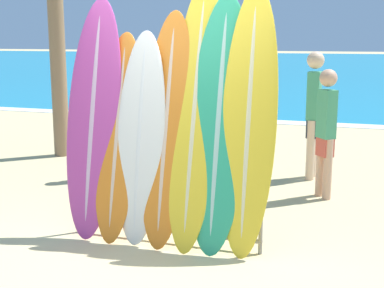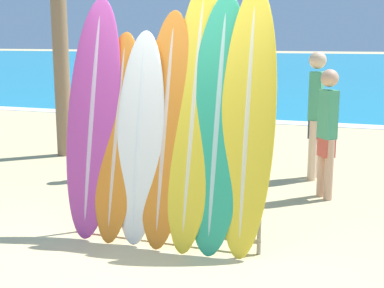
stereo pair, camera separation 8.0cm
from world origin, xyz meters
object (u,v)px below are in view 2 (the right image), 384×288
Objects in this scene: surfboard_slot_0 at (93,118)px; surfboard_slot_2 at (140,138)px; surfboard_rack at (165,199)px; person_far_right at (315,111)px; surfboard_slot_3 at (166,129)px; surfboard_slot_4 at (194,115)px; surfboard_slot_1 at (117,137)px; surfboard_slot_6 at (247,123)px; person_mid_beach at (111,121)px; person_far_left at (256,90)px; surfboard_slot_5 at (218,124)px; person_near_water at (327,129)px.

surfboard_slot_2 is at bearing -5.03° from surfboard_slot_0.
surfboard_rack is 1.06× the size of person_far_right.
surfboard_slot_4 is at bearing 8.62° from surfboard_slot_3.
surfboard_slot_1 is 0.83× the size of surfboard_slot_6.
surfboard_slot_1 is 0.82m from surfboard_slot_4.
person_far_left reaches higher than person_mid_beach.
person_mid_beach is (-1.16, 2.06, -0.20)m from surfboard_slot_1.
surfboard_slot_5 is at bearing 0.62° from surfboard_slot_0.
surfboard_rack is 1.10m from surfboard_slot_0.
surfboard_slot_4 reaches higher than surfboard_slot_5.
person_far_right is (1.90, 2.93, -0.21)m from surfboard_slot_0.
person_far_right is at bearing -49.35° from person_mid_beach.
surfboard_slot_5 is 6.32m from person_far_left.
surfboard_slot_5 is at bearing -110.00° from person_mid_beach.
surfboard_slot_1 is 0.91× the size of surfboard_slot_3.
surfboard_slot_4 reaches higher than surfboard_rack.
surfboard_rack is 0.84× the size of surfboard_slot_3.
person_far_right is (0.83, 2.89, -0.29)m from surfboard_slot_4.
surfboard_rack is 6.34m from person_far_left.
surfboard_slot_3 is at bearing -117.94° from person_mid_beach.
person_mid_beach is 4.39m from person_far_left.
person_mid_beach is (-2.47, 2.03, -0.40)m from surfboard_slot_6.
person_far_left is (-1.82, 4.24, 0.05)m from person_near_water.
surfboard_slot_2 is at bearing -123.14° from person_mid_beach.
surfboard_slot_0 is 1.60m from surfboard_slot_6.
surfboard_slot_5 is (1.31, 0.01, 0.01)m from surfboard_slot_0.
surfboard_rack is at bearing -0.72° from surfboard_slot_2.
person_mid_beach is at bearing 129.35° from surfboard_slot_3.
surfboard_rack is 3.22m from person_far_right.
surfboard_rack is at bearing -160.42° from surfboard_slot_4.
surfboard_slot_4 is at bearing 175.60° from surfboard_slot_6.
surfboard_slot_1 reaches higher than person_far_right.
surfboard_slot_6 reaches higher than person_far_left.
person_near_water is at bearing 51.85° from surfboard_slot_2.
surfboard_slot_0 is (-0.80, 0.05, 0.75)m from surfboard_rack.
surfboard_slot_6 is 2.11m from person_near_water.
surfboard_slot_0 is 0.94× the size of surfboard_slot_4.
surfboard_slot_5 is at bearing 1.38° from surfboard_slot_3.
person_far_right reaches higher than person_mid_beach.
surfboard_slot_1 is at bearing -178.74° from surfboard_slot_6.
surfboard_slot_3 is 0.53m from surfboard_slot_5.
surfboard_slot_4 is at bearing 113.07° from person_near_water.
surfboard_slot_0 reaches higher than surfboard_slot_1.
surfboard_slot_6 is 6.38m from person_far_left.
surfboard_slot_5 is (1.03, 0.04, 0.18)m from surfboard_slot_1.
surfboard_slot_2 is at bearing 179.28° from surfboard_rack.
surfboard_rack is 2.50m from person_near_water.
person_near_water is (1.86, 2.03, -0.15)m from surfboard_slot_1.
surfboard_rack is 0.75× the size of surfboard_slot_4.
person_far_left is (-0.48, 6.30, 0.49)m from surfboard_rack.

